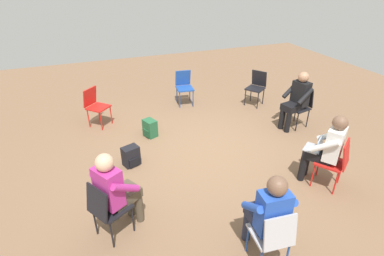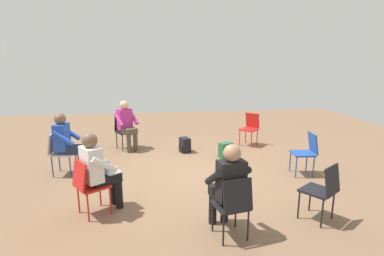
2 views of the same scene
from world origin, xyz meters
name	(u,v)px [view 1 (image 1 of 2)]	position (x,y,z in m)	size (l,w,h in m)	color
ground_plane	(207,151)	(0.00, 0.00, 0.00)	(14.23, 14.23, 0.00)	brown
chair_west	(273,235)	(-2.53, 0.29, 0.50)	(0.47, 0.43, 0.85)	#B7B7BC
chair_southeast	(257,85)	(1.63, -2.04, 0.50)	(0.57, 0.58, 0.85)	black
chair_south	(301,105)	(0.27, -2.30, 0.50)	(0.47, 0.51, 0.85)	black
chair_east	(184,85)	(2.28, -0.34, 0.50)	(0.48, 0.44, 0.85)	#1E4799
chair_northwest	(107,207)	(-1.44, 1.98, 0.50)	(0.56, 0.57, 0.85)	black
chair_southwest	(336,161)	(-1.64, -1.44, 0.50)	(0.58, 0.57, 0.85)	red
chair_northeast	(95,104)	(1.86, 1.84, 0.50)	(0.58, 0.58, 0.85)	red
person_with_laptop	(327,146)	(-1.50, -1.34, 0.69)	(0.64, 0.63, 1.24)	black
person_in_magenta	(115,188)	(-1.35, 1.84, 0.69)	(0.62, 0.63, 1.24)	#4C4233
person_in_black	(297,98)	(0.24, -2.14, 0.69)	(0.56, 0.57, 1.24)	black
person_in_blue	(268,211)	(-2.37, 0.28, 0.69)	(0.54, 0.52, 1.24)	#23283D
backpack_near_laptop_user	(150,129)	(0.96, 0.87, 0.16)	(0.33, 0.30, 0.36)	#235B38
backpack_by_empty_chair	(131,157)	(0.07, 1.43, 0.16)	(0.30, 0.33, 0.36)	black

